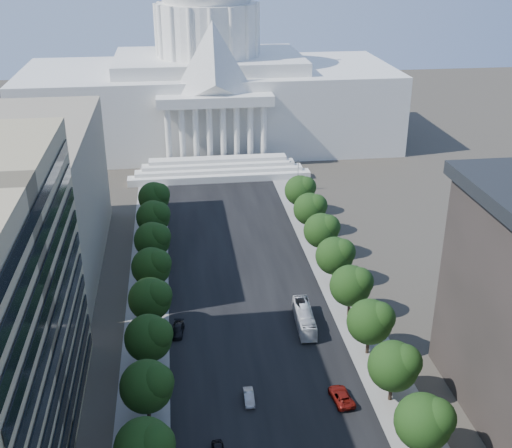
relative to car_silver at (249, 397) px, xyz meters
name	(u,v)px	position (x,y,z in m)	size (l,w,h in m)	color
road_asphalt	(241,274)	(3.19, 39.61, -0.70)	(30.00, 260.00, 0.01)	black
sidewalk_left	(149,280)	(-15.81, 39.61, -0.70)	(8.00, 260.00, 0.02)	gray
sidewalk_right	(331,269)	(22.19, 39.61, -0.70)	(8.00, 260.00, 0.02)	gray
capitol	(209,83)	(3.19, 134.50, 19.30)	(120.00, 56.00, 73.00)	white
office_block_left_far	(0,201)	(-44.81, 49.61, 14.30)	(38.00, 52.00, 30.00)	gray
tree_l_c	(147,447)	(-14.47, -14.58, 5.75)	(7.79, 7.60, 9.97)	#33261C
tree_l_d	(149,385)	(-14.47, -2.58, 5.75)	(7.79, 7.60, 9.97)	#33261C
tree_l_e	(150,337)	(-14.47, 9.42, 5.75)	(7.79, 7.60, 9.97)	#33261C
tree_l_f	(152,298)	(-14.47, 21.42, 5.75)	(7.79, 7.60, 9.97)	#33261C
tree_l_g	(153,266)	(-14.47, 33.42, 5.75)	(7.79, 7.60, 9.97)	#33261C
tree_l_h	(154,239)	(-14.47, 45.42, 5.75)	(7.79, 7.60, 9.97)	#33261C
tree_l_i	(154,216)	(-14.47, 57.42, 5.75)	(7.79, 7.60, 9.97)	#33261C
tree_l_j	(155,197)	(-14.47, 69.42, 5.75)	(7.79, 7.60, 9.97)	#33261C
tree_r_c	(426,421)	(21.53, -14.58, 5.75)	(7.79, 7.60, 9.97)	#33261C
tree_r_d	(396,365)	(21.53, -2.58, 5.75)	(7.79, 7.60, 9.97)	#33261C
tree_r_e	(372,321)	(21.53, 9.42, 5.75)	(7.79, 7.60, 9.97)	#33261C
tree_r_f	(353,285)	(21.53, 21.42, 5.75)	(7.79, 7.60, 9.97)	#33261C
tree_r_g	(336,255)	(21.53, 33.42, 5.75)	(7.79, 7.60, 9.97)	#33261C
tree_r_h	(323,230)	(21.53, 45.42, 5.75)	(7.79, 7.60, 9.97)	#33261C
tree_r_i	(311,208)	(21.53, 57.42, 5.75)	(7.79, 7.60, 9.97)	#33261C
tree_r_j	(301,190)	(21.53, 69.42, 5.75)	(7.79, 7.60, 9.97)	#33261C
streetlight_b	(440,428)	(23.10, -15.39, 5.12)	(2.61, 0.44, 9.00)	gray
streetlight_c	(381,323)	(23.10, 9.61, 5.12)	(2.61, 0.44, 9.00)	gray
streetlight_d	(342,254)	(23.10, 34.61, 5.12)	(2.61, 0.44, 9.00)	gray
streetlight_e	(316,207)	(23.10, 59.61, 5.12)	(2.61, 0.44, 9.00)	gray
streetlight_f	(296,171)	(23.10, 84.61, 5.12)	(2.61, 0.44, 9.00)	gray
car_silver	(249,397)	(0.00, 0.00, 0.00)	(1.49, 4.27, 1.41)	#96979D
car_red	(341,396)	(13.80, -1.74, 0.11)	(2.70, 5.85, 1.63)	maroon
car_dark_b	(178,330)	(-10.31, 19.47, 0.04)	(2.09, 5.13, 1.49)	black
city_bus	(304,318)	(12.30, 19.00, 0.96)	(2.79, 11.93, 3.32)	silver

